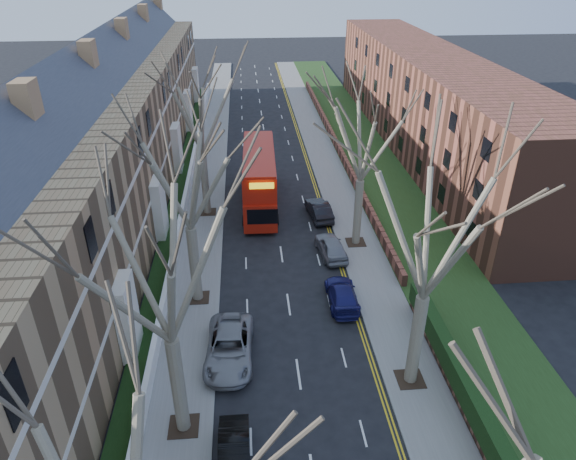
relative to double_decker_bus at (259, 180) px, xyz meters
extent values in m
cube|color=slate|center=(-4.77, 9.72, -2.29)|extent=(3.00, 102.00, 0.12)
cube|color=slate|center=(7.23, 9.72, -2.29)|extent=(3.00, 102.00, 0.12)
cube|color=#9C774F|center=(-12.57, 1.72, 2.65)|extent=(9.00, 78.00, 10.00)
cube|color=#32353E|center=(-12.57, 1.72, 8.65)|extent=(4.67, 78.00, 4.67)
cube|color=white|center=(-8.12, 1.72, 1.15)|extent=(0.12, 78.00, 0.35)
cube|color=white|center=(-8.12, 1.72, 4.65)|extent=(0.12, 78.00, 0.35)
cube|color=brown|center=(18.73, 13.72, 2.65)|extent=(8.00, 54.00, 10.00)
cube|color=brown|center=(8.93, 13.72, -1.78)|extent=(0.35, 54.00, 0.90)
cube|color=white|center=(-6.42, 1.72, -1.73)|extent=(0.30, 78.00, 1.00)
cube|color=#223B15|center=(11.73, 9.72, -2.20)|extent=(6.00, 102.00, 0.06)
cylinder|color=#756653|center=(-4.47, -23.28, 0.39)|extent=(0.64, 0.64, 5.25)
cube|color=#2D2116|center=(-4.47, -23.28, -2.22)|extent=(1.40, 1.40, 0.05)
cylinder|color=#756653|center=(-4.47, -13.28, 0.30)|extent=(0.64, 0.64, 5.07)
cube|color=#2D2116|center=(-4.47, -13.28, -2.22)|extent=(1.40, 1.40, 0.05)
cylinder|color=#756653|center=(-4.47, -1.28, 0.39)|extent=(0.60, 0.60, 5.25)
cube|color=#2D2116|center=(-4.47, -1.28, -2.22)|extent=(1.40, 1.40, 0.05)
cylinder|color=#756653|center=(6.93, -21.28, 0.39)|extent=(0.64, 0.64, 5.25)
cube|color=#2D2116|center=(6.93, -21.28, -2.22)|extent=(1.40, 1.40, 0.05)
cylinder|color=#756653|center=(6.93, -7.28, 0.30)|extent=(0.60, 0.60, 5.07)
cube|color=#2D2116|center=(6.93, -7.28, -2.22)|extent=(1.40, 1.40, 0.05)
cube|color=#A5180B|center=(0.00, 0.00, -0.86)|extent=(2.93, 11.52, 2.29)
cube|color=#A5180B|center=(0.00, 0.00, 1.33)|extent=(2.91, 10.95, 2.08)
cube|color=black|center=(0.00, 0.00, -0.39)|extent=(2.92, 10.61, 0.94)
cube|color=black|center=(0.00, 0.00, 1.43)|extent=(2.91, 10.38, 0.94)
imported|color=black|center=(-2.09, -25.37, -1.71)|extent=(1.38, 3.89, 1.28)
imported|color=gray|center=(-2.37, -18.75, -1.60)|extent=(2.78, 5.57, 1.51)
imported|color=navy|center=(4.59, -14.39, -1.71)|extent=(1.87, 4.43, 1.28)
imported|color=gray|center=(4.81, -8.69, -1.64)|extent=(2.15, 4.36, 1.43)
imported|color=black|center=(4.75, -2.75, -1.65)|extent=(2.00, 4.43, 1.41)
camera|label=1|loc=(-1.04, -40.06, 17.47)|focal=32.00mm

